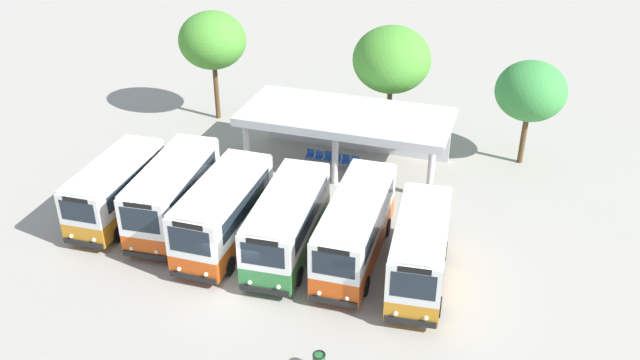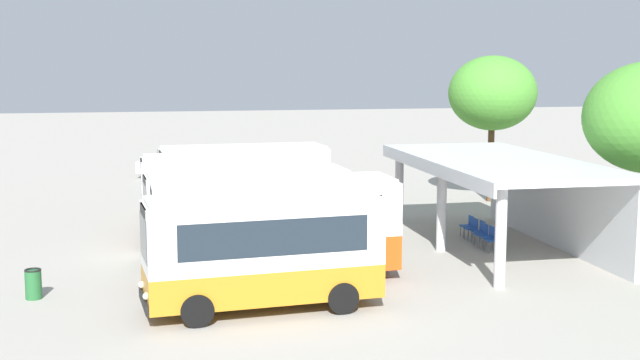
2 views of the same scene
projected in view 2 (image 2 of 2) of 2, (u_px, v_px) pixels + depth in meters
The scene contains 17 objects.
ground_plane at pixel (161, 255), 30.58m from camera, with size 180.00×180.00×0.00m, color #A39E93.
city_bus_nearest_orange at pixel (231, 176), 38.96m from camera, with size 2.53×6.77×3.13m.
city_bus_second_in_row at pixel (244, 182), 35.96m from camera, with size 2.84×7.25×3.42m.
city_bus_middle_cream at pixel (232, 194), 32.76m from camera, with size 2.55×7.08×3.41m.
city_bus_fourth_amber at pixel (247, 210), 29.79m from camera, with size 2.79×7.37×3.21m.
city_bus_fifth_blue at pixel (275, 225), 26.86m from camera, with size 2.50×7.92×3.30m.
city_bus_far_end_green at pixel (262, 247), 23.66m from camera, with size 2.81×6.82×3.27m.
parked_car_flank at pixel (176, 163), 51.23m from camera, with size 2.70×4.66×1.62m.
terminal_canopy at pixel (512, 179), 31.56m from camera, with size 11.93×5.41×3.40m.
waiting_chair_end_by_column at pixel (468, 224), 33.73m from camera, with size 0.45×0.45×0.86m.
waiting_chair_second_from_end at pixel (473, 227), 33.18m from camera, with size 0.45×0.45×0.86m.
waiting_chair_middle_seat at pixel (480, 230), 32.66m from camera, with size 0.45×0.45×0.86m.
waiting_chair_fourth_seat at pixel (482, 232), 32.10m from camera, with size 0.45×0.45×0.86m.
waiting_chair_fifth_seat at pixel (489, 235), 31.56m from camera, with size 0.45×0.45×0.86m.
waiting_chair_far_end_seat at pixel (494, 238), 31.01m from camera, with size 0.45×0.45×0.86m.
roadside_tree_west_of_canopy at pixel (493, 93), 41.75m from camera, with size 4.36×4.36×7.28m.
litter_bin_apron at pixel (33, 284), 24.95m from camera, with size 0.49×0.49×0.90m.
Camera 2 is at (30.45, -0.41, 6.99)m, focal length 47.30 mm.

